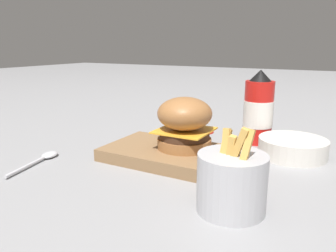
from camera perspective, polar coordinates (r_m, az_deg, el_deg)
ground_plane at (r=0.68m, az=0.15°, el=-7.54°), size 6.00×6.00×0.00m
serving_board at (r=0.73m, az=-0.00°, el=-4.82°), size 0.27×0.18×0.03m
burger at (r=0.71m, az=2.71°, el=0.62°), size 0.12×0.12×0.11m
ketchup_bottle at (r=0.87m, az=15.45°, el=2.65°), size 0.07×0.07×0.19m
fries_basket at (r=0.51m, az=11.01°, el=-9.52°), size 0.11×0.11×0.14m
side_bowl at (r=0.80m, az=20.87°, el=-3.40°), size 0.15×0.15×0.04m
spoon at (r=0.78m, az=-20.76°, el=-5.13°), size 0.05×0.16×0.01m
ketchup_puddle at (r=0.96m, az=6.01°, el=-0.94°), size 0.07×0.07×0.00m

